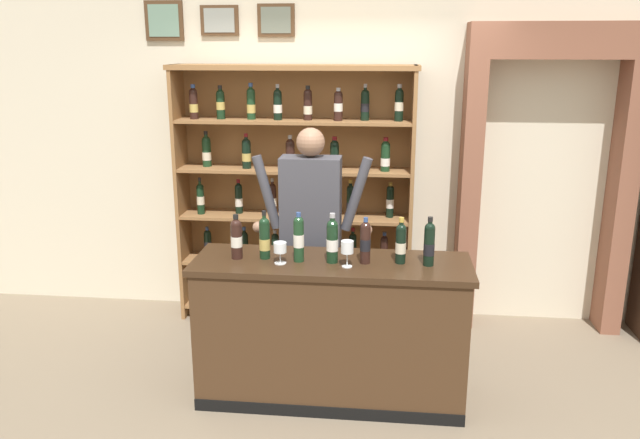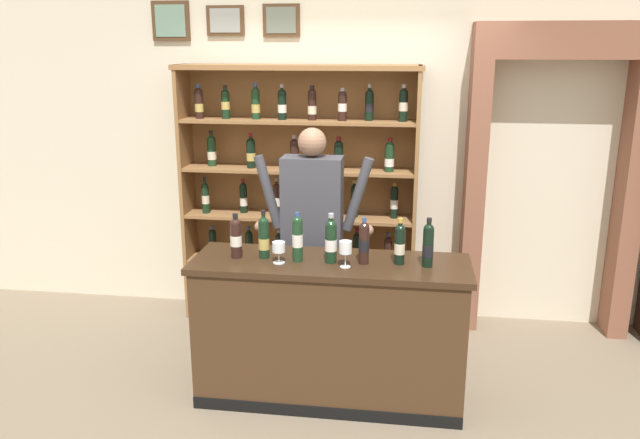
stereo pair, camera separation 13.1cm
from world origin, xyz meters
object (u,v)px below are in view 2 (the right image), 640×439
at_px(wine_glass_spare, 279,248).
at_px(tasting_bottle_bianco, 364,242).
at_px(tasting_bottle_rosso, 236,237).
at_px(tasting_bottle_super_tuscan, 264,237).
at_px(tasting_bottle_riserva, 298,237).
at_px(tasting_bottle_vin_santo, 428,244).
at_px(tasting_counter, 330,330).
at_px(tasting_bottle_prosecco, 400,243).
at_px(wine_shelf, 299,188).
at_px(shopkeeper, 312,220).
at_px(tasting_bottle_chianti, 331,240).
at_px(wine_glass_left, 345,249).

bearing_deg(wine_glass_spare, tasting_bottle_bianco, 7.20).
relative_size(tasting_bottle_rosso, wine_glass_spare, 2.10).
height_order(tasting_bottle_super_tuscan, tasting_bottle_riserva, tasting_bottle_riserva).
bearing_deg(tasting_bottle_vin_santo, tasting_counter, 179.01).
height_order(tasting_counter, wine_glass_spare, wine_glass_spare).
relative_size(tasting_bottle_rosso, tasting_bottle_prosecco, 0.99).
bearing_deg(wine_shelf, tasting_bottle_vin_santo, -51.66).
xyz_separation_m(tasting_bottle_riserva, tasting_bottle_bianco, (0.42, 0.01, -0.01)).
bearing_deg(shopkeeper, wine_shelf, 106.65).
bearing_deg(wine_shelf, tasting_bottle_super_tuscan, -90.26).
bearing_deg(tasting_bottle_super_tuscan, tasting_bottle_rosso, -173.90).
height_order(tasting_counter, tasting_bottle_rosso, tasting_bottle_rosso).
bearing_deg(tasting_bottle_chianti, tasting_bottle_bianco, 2.28).
height_order(tasting_bottle_riserva, tasting_bottle_bianco, tasting_bottle_riserva).
relative_size(tasting_counter, tasting_bottle_riserva, 5.54).
bearing_deg(tasting_bottle_rosso, wine_glass_spare, -13.54).
height_order(tasting_bottle_super_tuscan, tasting_bottle_vin_santo, tasting_bottle_super_tuscan).
bearing_deg(shopkeeper, tasting_bottle_vin_santo, -34.04).
bearing_deg(wine_glass_left, tasting_bottle_rosso, 172.94).
height_order(shopkeeper, tasting_bottle_rosso, shopkeeper).
distance_m(tasting_bottle_prosecco, wine_glass_spare, 0.75).
relative_size(tasting_bottle_chianti, wine_glass_left, 1.91).
xyz_separation_m(tasting_bottle_vin_santo, wine_glass_left, (-0.50, -0.08, -0.02)).
bearing_deg(tasting_counter, wine_glass_spare, -166.22).
bearing_deg(tasting_bottle_rosso, tasting_bottle_prosecco, 1.20).
distance_m(shopkeeper, tasting_bottle_chianti, 0.59).
height_order(wine_shelf, tasting_bottle_bianco, wine_shelf).
xyz_separation_m(wine_shelf, wine_glass_spare, (0.11, -1.37, -0.08)).
bearing_deg(tasting_bottle_prosecco, tasting_bottle_super_tuscan, -179.81).
distance_m(shopkeeper, tasting_bottle_riserva, 0.55).
xyz_separation_m(tasting_counter, wine_glass_spare, (-0.32, -0.08, 0.57)).
distance_m(tasting_bottle_prosecco, wine_glass_left, 0.35).
relative_size(tasting_bottle_riserva, tasting_bottle_prosecco, 1.08).
distance_m(tasting_bottle_riserva, tasting_bottle_bianco, 0.42).
xyz_separation_m(wine_shelf, tasting_bottle_super_tuscan, (-0.01, -1.28, -0.04)).
distance_m(wine_shelf, wine_glass_left, 1.48).
bearing_deg(tasting_bottle_vin_santo, tasting_bottle_prosecco, 171.64).
bearing_deg(wine_glass_spare, tasting_bottle_riserva, 27.23).
distance_m(tasting_counter, wine_glass_left, 0.61).
relative_size(tasting_bottle_super_tuscan, tasting_bottle_bianco, 1.06).
relative_size(tasting_bottle_chianti, wine_glass_spare, 2.31).
relative_size(tasting_counter, wine_glass_left, 10.56).
height_order(shopkeeper, tasting_bottle_bianco, shopkeeper).
height_order(tasting_bottle_rosso, tasting_bottle_super_tuscan, tasting_bottle_super_tuscan).
xyz_separation_m(tasting_bottle_chianti, tasting_bottle_bianco, (0.21, 0.01, -0.01)).
xyz_separation_m(wine_shelf, wine_glass_left, (0.53, -1.39, -0.06)).
height_order(wine_shelf, tasting_bottle_chianti, wine_shelf).
xyz_separation_m(tasting_bottle_riserva, wine_glass_left, (0.31, -0.07, -0.04)).
relative_size(tasting_counter, tasting_bottle_super_tuscan, 5.61).
xyz_separation_m(tasting_bottle_rosso, tasting_bottle_chianti, (0.61, -0.01, 0.01)).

